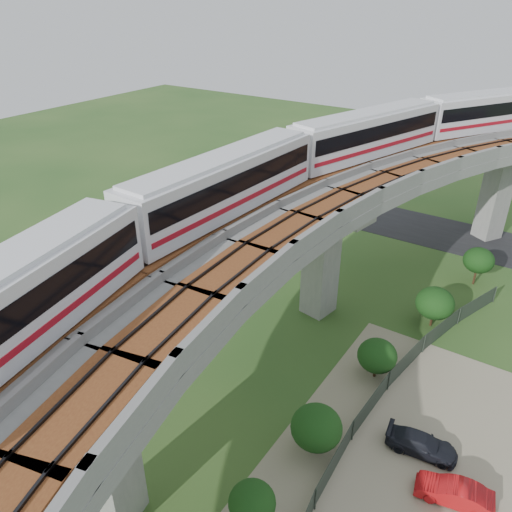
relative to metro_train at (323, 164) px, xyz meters
The scene contains 12 objects.
ground 15.47m from the metro_train, 96.61° to the right, with size 160.00×160.00×0.00m, color #295321.
asphalt_road 24.09m from the metro_train, 92.99° to the left, with size 60.00×8.00×0.03m, color #232326.
viaduct 10.25m from the metro_train, 73.48° to the right, with size 19.58×73.98×11.40m.
metro_train is the anchor object (origin of this frame).
fence 17.19m from the metro_train, 47.04° to the right, with size 3.87×38.73×1.50m.
tree_0 18.15m from the metro_train, 52.78° to the left, with size 2.53×2.53×3.39m.
tree_1 13.59m from the metro_train, 27.16° to the left, with size 2.81×2.81×3.20m.
tree_2 12.92m from the metro_train, 29.49° to the right, with size 2.54×2.54×2.83m.
tree_3 16.46m from the metro_train, 61.69° to the right, with size 2.78×2.78×3.12m.
tree_4 20.57m from the metro_train, 71.11° to the right, with size 2.16×2.16×3.23m.
car_red 20.24m from the metro_train, 37.40° to the right, with size 1.29×3.70×1.22m, color #B81114.
car_dark 17.86m from the metro_train, 36.18° to the right, with size 1.55×3.82×1.11m, color black.
Camera 1 is at (14.97, -19.47, 22.61)m, focal length 35.00 mm.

